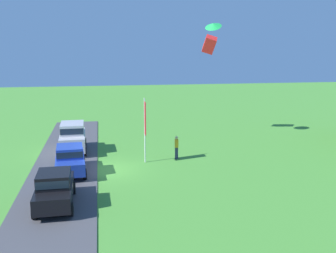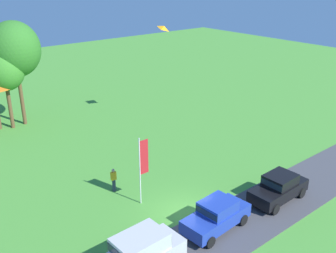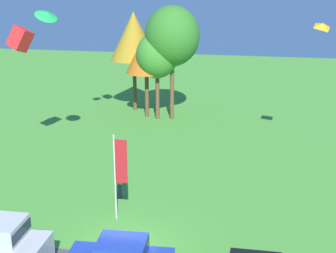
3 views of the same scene
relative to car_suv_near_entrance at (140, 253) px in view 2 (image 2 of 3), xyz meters
The scene contains 10 objects.
ground_plane 5.93m from the car_suv_near_entrance, 25.49° to the left, with size 120.00×120.00×0.00m, color #478E33.
pavement_strip 5.39m from the car_suv_near_entrance, ahead, with size 36.00×4.40×0.06m, color #424247.
car_suv_near_entrance is the anchor object (origin of this frame).
car_sedan_far_end 5.61m from the car_suv_near_entrance, ahead, with size 4.51×2.19×1.84m.
car_sedan_mid_row 11.03m from the car_suv_near_entrance, ahead, with size 4.44×2.03×1.84m.
person_on_lawn 8.39m from the car_suv_near_entrance, 66.98° to the left, with size 0.36×0.24×1.71m.
tree_left_of_center 24.44m from the car_suv_near_entrance, 85.30° to the left, with size 3.71×3.71×7.83m.
tree_far_left 25.16m from the car_suv_near_entrance, 82.34° to the left, with size 4.76×4.76×10.05m.
flag_banner 6.86m from the car_suv_near_entrance, 52.61° to the left, with size 0.71×0.08×4.68m.
kite_diamond_high_right 23.32m from the car_suv_near_entrance, 47.88° to the left, with size 1.02×0.91×0.31m, color orange.
Camera 2 is at (-14.11, -15.44, 14.39)m, focal length 42.00 mm.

